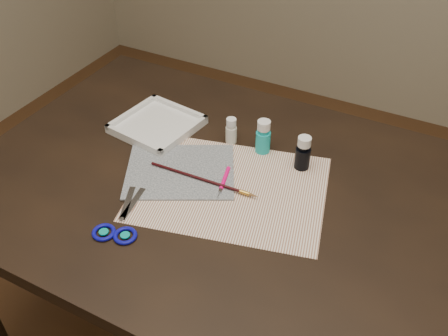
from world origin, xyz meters
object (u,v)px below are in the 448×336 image
at_px(paint_bottle_cyan, 263,137).
at_px(paper, 230,188).
at_px(scissors, 121,213).
at_px(palette_tray, 157,124).
at_px(canvas, 180,171).
at_px(paint_bottle_white, 231,131).
at_px(paint_bottle_navy, 303,153).

bearing_deg(paint_bottle_cyan, paper, -92.89).
bearing_deg(scissors, paint_bottle_cyan, -49.82).
distance_m(paper, palette_tray, 0.33).
relative_size(canvas, palette_tray, 1.31).
xyz_separation_m(paint_bottle_white, scissors, (-0.09, -0.37, -0.03)).
xyz_separation_m(paint_bottle_cyan, paint_bottle_navy, (0.12, -0.02, -0.00)).
bearing_deg(paper, scissors, -132.15).
height_order(paint_bottle_white, palette_tray, paint_bottle_white).
bearing_deg(paint_bottle_cyan, canvas, -130.10).
relative_size(paper, scissors, 2.25).
bearing_deg(paint_bottle_navy, paper, -128.67).
xyz_separation_m(paper, palette_tray, (-0.30, 0.14, 0.01)).
xyz_separation_m(paper, paint_bottle_navy, (0.13, 0.16, 0.05)).
relative_size(paper, paint_bottle_cyan, 4.81).
bearing_deg(paper, paint_bottle_navy, 51.33).
height_order(paint_bottle_navy, scissors, paint_bottle_navy).
relative_size(paint_bottle_white, palette_tray, 0.36).
relative_size(scissors, palette_tray, 0.99).
distance_m(paint_bottle_cyan, palette_tray, 0.32).
bearing_deg(canvas, paper, 1.31).
relative_size(paint_bottle_white, paint_bottle_cyan, 0.78).
relative_size(canvas, scissors, 1.32).
bearing_deg(palette_tray, paint_bottle_cyan, 7.01).
bearing_deg(scissors, paint_bottle_white, -37.28).
bearing_deg(paint_bottle_white, scissors, -104.28).
height_order(canvas, palette_tray, palette_tray).
bearing_deg(paint_bottle_cyan, palette_tray, -172.99).
relative_size(paper, canvas, 1.70).
bearing_deg(paint_bottle_navy, canvas, -148.93).
relative_size(paint_bottle_navy, palette_tray, 0.46).
distance_m(paper, scissors, 0.27).
bearing_deg(palette_tray, paint_bottle_white, 9.77).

